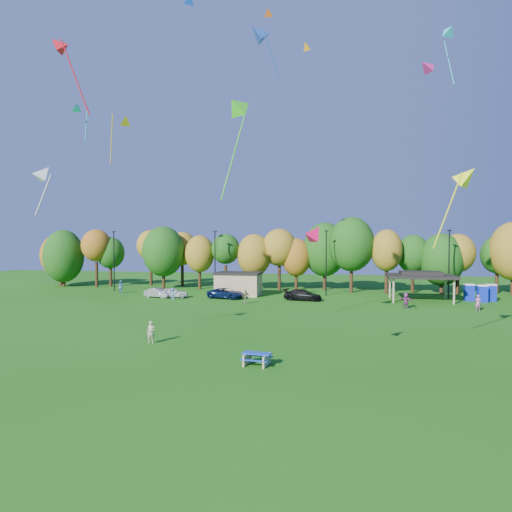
% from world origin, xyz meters
% --- Properties ---
extents(ground, '(160.00, 160.00, 0.00)m').
position_xyz_m(ground, '(0.00, 0.00, 0.00)').
color(ground, '#19600F').
rests_on(ground, ground).
extents(tree_line, '(93.57, 10.55, 11.15)m').
position_xyz_m(tree_line, '(-1.03, 45.51, 5.91)').
color(tree_line, black).
rests_on(tree_line, ground).
extents(lamp_posts, '(64.50, 0.25, 9.09)m').
position_xyz_m(lamp_posts, '(2.00, 40.00, 4.90)').
color(lamp_posts, black).
rests_on(lamp_posts, ground).
extents(utility_building, '(6.30, 4.30, 3.25)m').
position_xyz_m(utility_building, '(-10.00, 38.00, 1.64)').
color(utility_building, tan).
rests_on(utility_building, ground).
extents(pavilion, '(8.20, 6.20, 3.77)m').
position_xyz_m(pavilion, '(14.00, 37.00, 3.23)').
color(pavilion, tan).
rests_on(pavilion, ground).
extents(porta_potties, '(3.75, 2.32, 2.18)m').
position_xyz_m(porta_potties, '(21.38, 37.94, 1.10)').
color(porta_potties, '#0E24B7').
rests_on(porta_potties, ground).
extents(picnic_table, '(1.92, 1.66, 0.76)m').
position_xyz_m(picnic_table, '(-0.54, 3.69, 0.44)').
color(picnic_table, tan).
rests_on(picnic_table, ground).
extents(kite_flyer, '(0.65, 0.45, 1.69)m').
position_xyz_m(kite_flyer, '(-9.46, 7.93, 0.84)').
color(kite_flyer, '#B5AD87').
rests_on(kite_flyer, ground).
extents(car_a, '(4.25, 2.75, 1.35)m').
position_xyz_m(car_a, '(-18.01, 33.80, 0.67)').
color(car_a, white).
rests_on(car_a, ground).
extents(car_b, '(4.04, 2.21, 1.26)m').
position_xyz_m(car_b, '(-20.04, 33.53, 0.63)').
color(car_b, gray).
rests_on(car_b, ground).
extents(car_c, '(5.36, 3.35, 1.38)m').
position_xyz_m(car_c, '(-10.82, 34.36, 0.69)').
color(car_c, '#0A1941').
rests_on(car_c, ground).
extents(car_d, '(5.10, 2.68, 1.41)m').
position_xyz_m(car_d, '(-0.68, 34.48, 0.70)').
color(car_d, black).
rests_on(car_d, ground).
extents(far_person_0, '(1.75, 1.24, 1.82)m').
position_xyz_m(far_person_0, '(11.41, 29.91, 0.91)').
color(far_person_0, '#833670').
rests_on(far_person_0, ground).
extents(far_person_1, '(1.14, 0.84, 1.57)m').
position_xyz_m(far_person_1, '(-17.14, 31.40, 0.79)').
color(far_person_1, teal).
rests_on(far_person_1, ground).
extents(far_person_2, '(0.65, 0.43, 1.78)m').
position_xyz_m(far_person_2, '(18.90, 29.63, 0.89)').
color(far_person_2, '#C95FA9').
rests_on(far_person_2, ground).
extents(far_person_3, '(1.04, 0.96, 1.71)m').
position_xyz_m(far_person_3, '(-7.18, 30.05, 0.86)').
color(far_person_3, '#838B55').
rests_on(far_person_3, ground).
extents(far_person_4, '(1.12, 1.03, 1.86)m').
position_xyz_m(far_person_4, '(-27.44, 37.28, 0.93)').
color(far_person_4, '#538CB7').
rests_on(far_person_4, ground).
extents(kite_0, '(1.31, 1.69, 1.70)m').
position_xyz_m(kite_0, '(-4.18, 29.24, 34.00)').
color(kite_0, '#CD5416').
extents(kite_1, '(3.30, 2.33, 5.57)m').
position_xyz_m(kite_1, '(12.35, 7.59, 11.76)').
color(kite_1, '#FBFF1A').
extents(kite_3, '(1.99, 1.87, 1.63)m').
position_xyz_m(kite_3, '(11.32, 17.42, 22.45)').
color(kite_3, '#C4207D').
extents(kite_5, '(3.79, 1.64, 6.39)m').
position_xyz_m(kite_5, '(-16.86, 7.87, 22.56)').
color(kite_5, red).
extents(kite_6, '(1.43, 1.57, 1.27)m').
position_xyz_m(kite_6, '(0.71, 23.11, 27.36)').
color(kite_6, orange).
extents(kite_7, '(3.14, 4.16, 7.54)m').
position_xyz_m(kite_7, '(-2.45, 8.08, 17.08)').
color(kite_7, '#38D81C').
extents(kite_8, '(2.21, 3.96, 6.59)m').
position_xyz_m(kite_8, '(15.32, 29.88, 30.38)').
color(kite_8, '#24BCE4').
extents(kite_10, '(3.00, 2.08, 4.68)m').
position_xyz_m(kite_10, '(-2.18, 12.27, 24.14)').
color(kite_10, '#1B3E95').
extents(kite_11, '(1.90, 2.06, 3.50)m').
position_xyz_m(kite_11, '(-14.74, 3.16, 12.12)').
color(kite_11, silver).
extents(kite_12, '(1.69, 1.63, 1.34)m').
position_xyz_m(kite_12, '(3.10, 2.34, 8.13)').
color(kite_12, '#DB0C49').
extents(kite_14, '(1.57, 2.75, 4.46)m').
position_xyz_m(kite_14, '(-24.25, 21.88, 22.25)').
color(kite_14, '#0CBA9F').
extents(kite_15, '(2.52, 2.98, 5.46)m').
position_xyz_m(kite_15, '(-17.59, 19.93, 20.03)').
color(kite_15, yellow).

